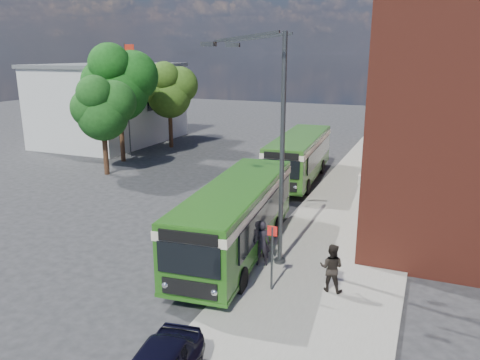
% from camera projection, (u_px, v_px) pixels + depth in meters
% --- Properties ---
extents(ground, '(120.00, 120.00, 0.00)m').
position_uv_depth(ground, '(189.00, 231.00, 22.45)').
color(ground, '#272729').
rests_on(ground, ground).
extents(pavement, '(6.00, 48.00, 0.15)m').
position_uv_depth(pavement, '(362.00, 200.00, 26.97)').
color(pavement, gray).
rests_on(pavement, ground).
extents(kerb_line, '(0.12, 48.00, 0.01)m').
position_uv_depth(kerb_line, '(311.00, 195.00, 28.12)').
color(kerb_line, beige).
rests_on(kerb_line, ground).
extents(white_building, '(9.40, 13.40, 7.30)m').
position_uv_depth(white_building, '(111.00, 103.00, 44.18)').
color(white_building, silver).
rests_on(white_building, ground).
extents(flagpole, '(0.95, 0.10, 9.00)m').
position_uv_depth(flagpole, '(128.00, 96.00, 37.34)').
color(flagpole, '#373A3C').
rests_on(flagpole, ground).
extents(street_lamp, '(2.96, 2.38, 9.00)m').
position_uv_depth(street_lamp, '(273.00, 148.00, 17.62)').
color(street_lamp, '#373A3C').
rests_on(street_lamp, ground).
extents(bus_stop_sign, '(0.35, 0.08, 2.52)m').
position_uv_depth(bus_stop_sign, '(272.00, 254.00, 16.24)').
color(bus_stop_sign, '#373A3C').
rests_on(bus_stop_sign, ground).
extents(bus_front, '(3.53, 10.44, 3.02)m').
position_uv_depth(bus_front, '(236.00, 213.00, 19.42)').
color(bus_front, '#255B17').
rests_on(bus_front, ground).
extents(bus_rear, '(3.22, 10.43, 3.02)m').
position_uv_depth(bus_rear, '(299.00, 153.00, 30.95)').
color(bus_rear, '#30631F').
rests_on(bus_rear, ground).
extents(pedestrian_a, '(0.78, 0.63, 1.84)m').
position_uv_depth(pedestrian_a, '(262.00, 243.00, 18.25)').
color(pedestrian_a, black).
rests_on(pedestrian_a, pavement).
extents(pedestrian_b, '(0.86, 0.68, 1.74)m').
position_uv_depth(pedestrian_b, '(331.00, 268.00, 16.28)').
color(pedestrian_b, black).
rests_on(pedestrian_b, pavement).
extents(tree_left, '(4.08, 3.88, 6.88)m').
position_uv_depth(tree_left, '(102.00, 108.00, 31.66)').
color(tree_left, '#361F13').
rests_on(tree_left, ground).
extents(tree_mid, '(5.34, 5.08, 9.01)m').
position_uv_depth(tree_mid, '(118.00, 82.00, 35.27)').
color(tree_mid, '#361F13').
rests_on(tree_mid, ground).
extents(tree_right, '(4.49, 4.27, 7.58)m').
position_uv_depth(tree_right, '(169.00, 90.00, 41.04)').
color(tree_right, '#361F13').
rests_on(tree_right, ground).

